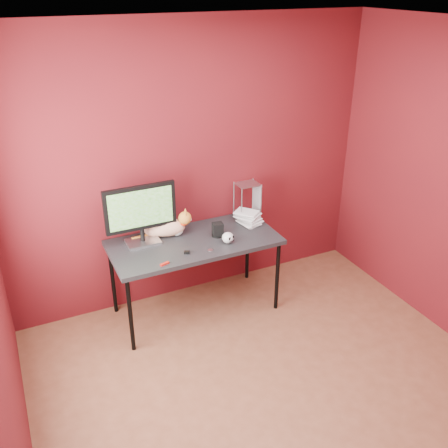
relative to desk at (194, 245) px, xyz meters
name	(u,v)px	position (x,y,z in m)	size (l,w,h in m)	color
room	(297,232)	(0.15, -1.37, 0.75)	(3.52, 3.52, 2.61)	brown
desk	(194,245)	(0.00, 0.00, 0.00)	(1.50, 0.70, 0.75)	black
monitor	(141,212)	(-0.43, 0.15, 0.35)	(0.62, 0.20, 0.54)	#A6A7AB
cat	(165,227)	(-0.20, 0.20, 0.14)	(0.53, 0.32, 0.25)	#C15729
skull_mug	(228,238)	(0.25, -0.17, 0.10)	(0.10, 0.11, 0.10)	silver
speaker	(218,230)	(0.23, -0.01, 0.11)	(0.11, 0.11, 0.13)	black
book_stack	(244,161)	(0.53, 0.08, 0.69)	(0.26, 0.27, 1.28)	beige
wire_rack	(247,201)	(0.64, 0.22, 0.23)	(0.22, 0.18, 0.36)	#A6A7AB
pocket_knife	(165,264)	(-0.37, -0.28, 0.06)	(0.08, 0.02, 0.02)	#AF150D
black_gadget	(187,252)	(-0.14, -0.19, 0.06)	(0.05, 0.03, 0.02)	black
washer	(210,250)	(0.06, -0.22, 0.05)	(0.05, 0.05, 0.00)	#A6A7AB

